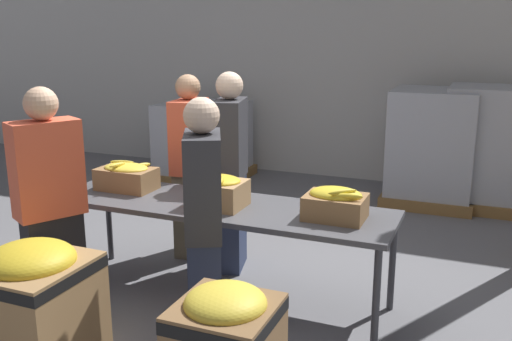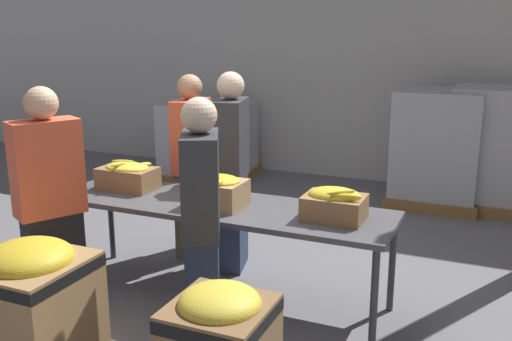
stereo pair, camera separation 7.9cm
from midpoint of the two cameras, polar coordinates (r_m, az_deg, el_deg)
ground_plane at (r=4.61m, az=-4.07°, el=-12.51°), size 30.00×30.00×0.00m
wall_back at (r=7.94m, az=9.09°, el=13.48°), size 16.00×0.08×4.00m
sorting_table at (r=4.33m, az=-4.23°, el=-4.01°), size 2.65×0.75×0.77m
banana_box_0 at (r=4.79m, az=-13.28°, el=-0.55°), size 0.47×0.31×0.24m
banana_box_1 at (r=4.22m, az=-4.39°, el=-2.01°), size 0.40×0.32×0.25m
banana_box_2 at (r=3.98m, az=7.39°, el=-3.25°), size 0.42×0.32×0.24m
volunteer_0 at (r=4.87m, az=-3.04°, el=-0.30°), size 0.33×0.50×1.71m
volunteer_1 at (r=3.64m, az=-5.84°, el=-5.85°), size 0.40×0.50×1.66m
volunteer_2 at (r=5.22m, az=-7.04°, el=0.33°), size 0.27×0.47×1.67m
volunteer_3 at (r=4.21m, az=-20.37°, el=-3.71°), size 0.41×0.51×1.69m
donation_bin_0 at (r=3.77m, az=-21.80°, el=-12.36°), size 0.63×0.63×0.84m
pallet_stack_0 at (r=7.95m, az=-5.56°, el=2.86°), size 1.15×1.15×1.07m
pallet_stack_1 at (r=7.11m, az=16.90°, el=2.20°), size 1.05×1.05×1.36m
pallet_stack_2 at (r=7.14m, az=21.60°, el=2.08°), size 0.95×0.95×1.41m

